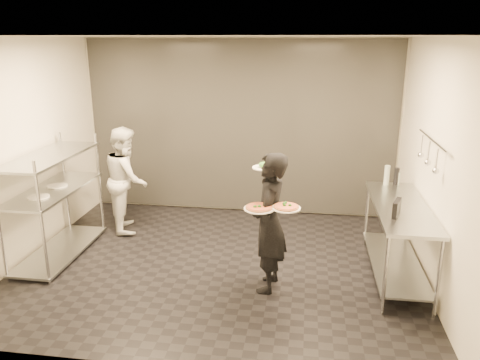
# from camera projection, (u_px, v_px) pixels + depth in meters

# --- Properties ---
(room_shell) EXTENTS (5.00, 4.00, 2.80)m
(room_shell) POSITION_uv_depth(u_px,v_px,m) (232.00, 138.00, 6.70)
(room_shell) COLOR black
(room_shell) RESTS_ON ground
(pass_rack) EXTENTS (0.60, 1.60, 1.50)m
(pass_rack) POSITION_uv_depth(u_px,v_px,m) (55.00, 200.00, 6.07)
(pass_rack) COLOR #B6B8BE
(pass_rack) RESTS_ON ground
(prep_counter) EXTENTS (0.60, 1.80, 0.92)m
(prep_counter) POSITION_uv_depth(u_px,v_px,m) (399.00, 228.00, 5.52)
(prep_counter) COLOR #B6B8BE
(prep_counter) RESTS_ON ground
(utensil_rail) EXTENTS (0.07, 1.20, 0.31)m
(utensil_rail) POSITION_uv_depth(u_px,v_px,m) (430.00, 153.00, 5.22)
(utensil_rail) COLOR #B6B8BE
(utensil_rail) RESTS_ON room_shell
(waiter) EXTENTS (0.44, 0.62, 1.61)m
(waiter) POSITION_uv_depth(u_px,v_px,m) (269.00, 223.00, 5.21)
(waiter) COLOR black
(waiter) RESTS_ON ground
(chef) EXTENTS (0.82, 0.92, 1.56)m
(chef) POSITION_uv_depth(u_px,v_px,m) (127.00, 179.00, 6.91)
(chef) COLOR white
(chef) RESTS_ON ground
(pizza_plate_near) EXTENTS (0.33, 0.33, 0.05)m
(pizza_plate_near) POSITION_uv_depth(u_px,v_px,m) (259.00, 208.00, 4.91)
(pizza_plate_near) COLOR white
(pizza_plate_near) RESTS_ON waiter
(pizza_plate_far) EXTENTS (0.30, 0.30, 0.05)m
(pizza_plate_far) POSITION_uv_depth(u_px,v_px,m) (286.00, 207.00, 4.89)
(pizza_plate_far) COLOR white
(pizza_plate_far) RESTS_ON waiter
(salad_plate) EXTENTS (0.27, 0.27, 0.07)m
(salad_plate) POSITION_uv_depth(u_px,v_px,m) (264.00, 166.00, 5.31)
(salad_plate) COLOR white
(salad_plate) RESTS_ON waiter
(pos_monitor) EXTENTS (0.13, 0.25, 0.18)m
(pos_monitor) POSITION_uv_depth(u_px,v_px,m) (397.00, 208.00, 5.08)
(pos_monitor) COLOR black
(pos_monitor) RESTS_ON prep_counter
(bottle_green) EXTENTS (0.07, 0.07, 0.26)m
(bottle_green) POSITION_uv_depth(u_px,v_px,m) (387.00, 175.00, 6.16)
(bottle_green) COLOR gray
(bottle_green) RESTS_ON prep_counter
(bottle_clear) EXTENTS (0.05, 0.05, 0.17)m
(bottle_clear) POSITION_uv_depth(u_px,v_px,m) (398.00, 178.00, 6.15)
(bottle_clear) COLOR gray
(bottle_clear) RESTS_ON prep_counter
(bottle_dark) EXTENTS (0.07, 0.07, 0.23)m
(bottle_dark) POSITION_uv_depth(u_px,v_px,m) (396.00, 176.00, 6.15)
(bottle_dark) COLOR black
(bottle_dark) RESTS_ON prep_counter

